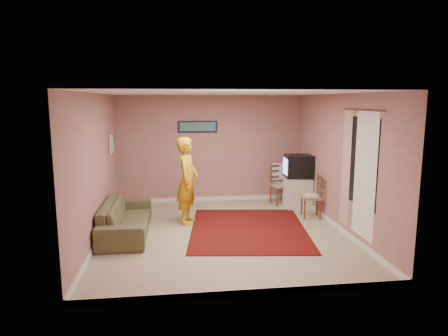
{
  "coord_description": "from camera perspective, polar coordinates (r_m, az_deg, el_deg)",
  "views": [
    {
      "loc": [
        -0.9,
        -7.16,
        2.47
      ],
      "look_at": [
        0.1,
        0.6,
        1.14
      ],
      "focal_mm": 32.0,
      "sensor_mm": 36.0,
      "label": 1
    }
  ],
  "objects": [
    {
      "name": "wall_right",
      "position": [
        7.91,
        16.22,
        0.73
      ],
      "size": [
        0.02,
        5.0,
        2.6
      ],
      "primitive_type": "cube",
      "color": "#AF7673",
      "rests_on": "ground"
    },
    {
      "name": "crt_tv",
      "position": [
        9.32,
        10.54,
        0.26
      ],
      "size": [
        0.65,
        0.59,
        0.52
      ],
      "rotation": [
        0.0,
        0.0,
        -0.08
      ],
      "color": "black",
      "rests_on": "tv_cabinet"
    },
    {
      "name": "baseboard_right",
      "position": [
        8.18,
        15.75,
        -7.95
      ],
      "size": [
        0.02,
        5.0,
        0.1
      ],
      "primitive_type": "cube",
      "color": "silver",
      "rests_on": "ground"
    },
    {
      "name": "blue_throw",
      "position": [
        9.79,
        7.88,
        -0.48
      ],
      "size": [
        0.38,
        0.05,
        0.4
      ],
      "primitive_type": "cube",
      "color": "#85A2DA",
      "rests_on": "chair_a"
    },
    {
      "name": "chair_b",
      "position": [
        8.69,
        12.39,
        -3.37
      ],
      "size": [
        0.44,
        0.46,
        0.49
      ],
      "rotation": [
        0.0,
        0.0,
        -1.72
      ],
      "color": "tan",
      "rests_on": "ground"
    },
    {
      "name": "ground",
      "position": [
        7.63,
        -0.17,
        -9.27
      ],
      "size": [
        5.0,
        5.0,
        0.0
      ],
      "primitive_type": "plane",
      "color": "tan",
      "rests_on": "ground"
    },
    {
      "name": "wall_left",
      "position": [
        7.38,
        -17.77,
        0.04
      ],
      "size": [
        0.02,
        5.0,
        2.6
      ],
      "primitive_type": "cube",
      "color": "#AF7673",
      "rests_on": "ground"
    },
    {
      "name": "curtain_rod",
      "position": [
        6.99,
        19.19,
        7.86
      ],
      "size": [
        0.02,
        1.4,
        0.02
      ],
      "primitive_type": "cylinder",
      "rotation": [
        1.57,
        0.0,
        0.0
      ],
      "color": "#5C311B",
      "rests_on": "wall_right"
    },
    {
      "name": "picture_back",
      "position": [
        9.67,
        -3.78,
        5.92
      ],
      "size": [
        0.95,
        0.04,
        0.28
      ],
      "color": "black",
      "rests_on": "wall_back"
    },
    {
      "name": "chair_a",
      "position": [
        9.64,
        8.15,
        -1.77
      ],
      "size": [
        0.5,
        0.48,
        0.52
      ],
      "rotation": [
        0.0,
        0.0,
        0.19
      ],
      "color": "tan",
      "rests_on": "ground"
    },
    {
      "name": "game_console",
      "position": [
        8.7,
        12.37,
        -3.78
      ],
      "size": [
        0.26,
        0.2,
        0.05
      ],
      "primitive_type": "cube",
      "rotation": [
        0.0,
        0.0,
        -0.08
      ],
      "color": "white",
      "rests_on": "chair_b"
    },
    {
      "name": "curtain_floral",
      "position": [
        7.59,
        17.01,
        -0.06
      ],
      "size": [
        0.01,
        0.35,
        2.1
      ],
      "primitive_type": "cube",
      "color": "beige",
      "rests_on": "wall_right"
    },
    {
      "name": "curtain_sheer",
      "position": [
        6.97,
        19.47,
        -1.02
      ],
      "size": [
        0.01,
        0.75,
        2.1
      ],
      "primitive_type": "cube",
      "color": "white",
      "rests_on": "wall_right"
    },
    {
      "name": "baseboard_front",
      "position": [
        5.34,
        3.32,
        -17.36
      ],
      "size": [
        4.5,
        0.02,
        0.1
      ],
      "primitive_type": "cube",
      "color": "silver",
      "rests_on": "ground"
    },
    {
      "name": "wall_back",
      "position": [
        9.77,
        -2.0,
        2.74
      ],
      "size": [
        4.5,
        0.02,
        2.6
      ],
      "primitive_type": "cube",
      "color": "#AF7673",
      "rests_on": "ground"
    },
    {
      "name": "window",
      "position": [
        7.08,
        19.12,
        0.8
      ],
      "size": [
        0.01,
        1.1,
        1.5
      ],
      "primitive_type": "cube",
      "color": "black",
      "rests_on": "wall_right"
    },
    {
      "name": "sofa",
      "position": [
        7.72,
        -13.83,
        -6.94
      ],
      "size": [
        0.83,
        2.09,
        0.61
      ],
      "primitive_type": "imported",
      "rotation": [
        0.0,
        0.0,
        1.57
      ],
      "color": "brown",
      "rests_on": "ground"
    },
    {
      "name": "wall_front",
      "position": [
        4.89,
        3.48,
        -4.24
      ],
      "size": [
        4.5,
        0.02,
        2.6
      ],
      "primitive_type": "cube",
      "color": "#AF7673",
      "rests_on": "ground"
    },
    {
      "name": "baseboard_back",
      "position": [
        9.99,
        -1.95,
        -4.41
      ],
      "size": [
        4.5,
        0.02,
        0.1
      ],
      "primitive_type": "cube",
      "color": "silver",
      "rests_on": "ground"
    },
    {
      "name": "baseboard_left",
      "position": [
        7.68,
        -17.22,
        -9.2
      ],
      "size": [
        0.02,
        5.0,
        0.1
      ],
      "primitive_type": "cube",
      "color": "silver",
      "rests_on": "ground"
    },
    {
      "name": "area_rug",
      "position": [
        7.86,
        3.5,
        -8.67
      ],
      "size": [
        2.52,
        2.99,
        0.01
      ],
      "primitive_type": "cube",
      "rotation": [
        0.0,
        0.0,
        -0.12
      ],
      "color": "#320509",
      "rests_on": "ground"
    },
    {
      "name": "tv_cabinet",
      "position": [
        9.44,
        10.46,
        -3.46
      ],
      "size": [
        0.57,
        0.52,
        0.72
      ],
      "primitive_type": "cube",
      "color": "silver",
      "rests_on": "ground"
    },
    {
      "name": "person",
      "position": [
        8.07,
        -5.25,
        -1.8
      ],
      "size": [
        0.58,
        0.73,
        1.76
      ],
      "primitive_type": "imported",
      "rotation": [
        0.0,
        0.0,
        1.3
      ],
      "color": "gold",
      "rests_on": "ground"
    },
    {
      "name": "picture_left",
      "position": [
        8.91,
        -15.82,
        3.33
      ],
      "size": [
        0.04,
        0.38,
        0.42
      ],
      "color": "beige",
      "rests_on": "wall_left"
    },
    {
      "name": "ceiling",
      "position": [
        7.22,
        -0.18,
        10.65
      ],
      "size": [
        4.5,
        5.0,
        0.02
      ],
      "primitive_type": "cube",
      "color": "white",
      "rests_on": "wall_back"
    },
    {
      "name": "dvd_player",
      "position": [
        9.65,
        8.14,
        -2.16
      ],
      "size": [
        0.34,
        0.26,
        0.06
      ],
      "primitive_type": "cube",
      "rotation": [
        0.0,
        0.0,
        0.1
      ],
      "color": "#A3A2A7",
      "rests_on": "chair_a"
    }
  ]
}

